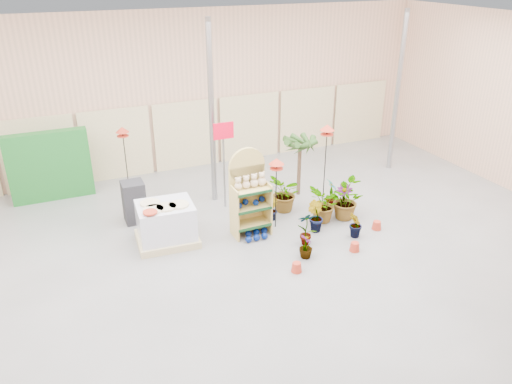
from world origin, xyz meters
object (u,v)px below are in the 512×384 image
(display_shelf, at_px, (249,195))
(pallet_stack, at_px, (166,224))
(potted_plant_2, at_px, (324,205))
(bird_table_front, at_px, (277,164))

(display_shelf, relative_size, pallet_stack, 1.47)
(display_shelf, relative_size, potted_plant_2, 2.23)
(pallet_stack, relative_size, bird_table_front, 0.80)
(display_shelf, bearing_deg, potted_plant_2, -9.66)
(bird_table_front, bearing_deg, potted_plant_2, -11.01)
(bird_table_front, xyz_separation_m, potted_plant_2, (1.14, -0.22, -1.13))
(potted_plant_2, bearing_deg, display_shelf, 171.09)
(bird_table_front, height_order, potted_plant_2, bird_table_front)
(bird_table_front, bearing_deg, pallet_stack, 172.62)
(display_shelf, xyz_separation_m, pallet_stack, (-1.83, 0.26, -0.45))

